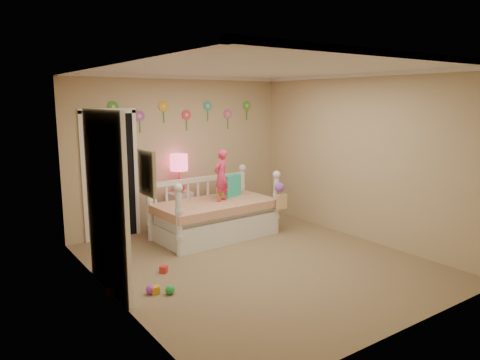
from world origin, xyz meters
TOP-DOWN VIEW (x-y plane):
  - floor at (0.00, 0.00)m, footprint 4.00×4.50m
  - ceiling at (0.00, 0.00)m, footprint 4.00×4.50m
  - back_wall at (0.00, 2.25)m, footprint 4.00×0.01m
  - left_wall at (-2.00, 0.00)m, footprint 0.01×4.50m
  - right_wall at (2.00, 0.00)m, footprint 0.01×4.50m
  - crown_molding at (0.00, 0.00)m, footprint 4.00×4.50m
  - daybed at (0.13, 1.35)m, footprint 1.99×1.13m
  - pillow_turquoise at (0.56, 1.51)m, footprint 0.39×0.23m
  - pillow_lime at (0.49, 1.52)m, footprint 0.39×0.20m
  - child at (0.23, 1.32)m, footprint 0.36×0.31m
  - nightstand at (-0.13, 2.07)m, footprint 0.41×0.33m
  - table_lamp at (-0.13, 2.07)m, footprint 0.30×0.30m
  - closet_doorway at (-1.25, 2.23)m, footprint 0.90×0.04m
  - flower_decals at (-0.09, 2.24)m, footprint 3.40×0.02m
  - mirror_closet at (-1.96, 0.30)m, footprint 0.07×1.30m
  - wall_picture at (-1.97, -0.90)m, footprint 0.05×0.34m
  - hanging_bag at (1.05, 0.82)m, footprint 0.20×0.16m
  - toy_scatter at (-1.61, 0.38)m, footprint 0.83×1.32m

SIDE VIEW (x-z plane):
  - floor at x=0.00m, z-range -0.01..0.01m
  - toy_scatter at x=-1.61m, z-range 0.00..0.11m
  - nightstand at x=-0.13m, z-range 0.00..0.64m
  - daybed at x=0.13m, z-range 0.00..1.05m
  - hanging_bag at x=1.05m, z-range 0.46..0.82m
  - pillow_lime at x=0.49m, z-range 0.59..0.94m
  - pillow_turquoise at x=0.56m, z-range 0.59..0.95m
  - child at x=0.23m, z-range 0.59..1.42m
  - closet_doorway at x=-1.25m, z-range 0.00..2.07m
  - mirror_closet at x=-1.96m, z-range 0.00..2.10m
  - table_lamp at x=-0.13m, z-range 0.75..1.40m
  - back_wall at x=0.00m, z-range 0.00..2.60m
  - left_wall at x=-2.00m, z-range 0.00..2.60m
  - right_wall at x=2.00m, z-range 0.00..2.60m
  - wall_picture at x=-1.97m, z-range 1.34..1.76m
  - flower_decals at x=-0.09m, z-range 1.69..2.19m
  - crown_molding at x=0.00m, z-range 2.54..2.60m
  - ceiling at x=0.00m, z-range 2.60..2.60m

